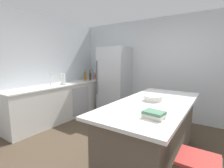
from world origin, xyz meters
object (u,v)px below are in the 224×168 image
Objects in this scene: refrigerator at (114,80)px; vinegar_bottle at (84,77)px; gin_bottle at (92,75)px; olive_oil_bottle at (85,76)px; kitchen_island at (153,131)px; cookbook_stack at (154,115)px; hot_sauce_bottle at (96,77)px; syrup_bottle at (90,76)px; soda_bottle at (92,76)px; mixing_bowl at (153,98)px; sink_faucet at (51,79)px; paper_towel_roll at (63,79)px.

refrigerator is 0.93m from vinegar_bottle.
gin_bottle is 0.28m from olive_oil_bottle.
gin_bottle reaches higher than kitchen_island.
cookbook_stack is (2.85, -2.31, -0.09)m from gin_bottle.
hot_sauce_bottle is 0.29m from syrup_bottle.
vinegar_bottle is (-0.04, -0.28, -0.02)m from soda_bottle.
mixing_bowl is at bearing -25.40° from vinegar_bottle.
vinegar_bottle reaches higher than hot_sauce_bottle.
gin_bottle is at bearing 141.00° from cookbook_stack.
soda_bottle is (-0.82, -0.05, 0.10)m from refrigerator.
soda_bottle is at bearing 81.97° from vinegar_bottle.
sink_faucet is 1.09× the size of mixing_bowl.
refrigerator is at bearing 20.76° from vinegar_bottle.
sink_faucet is at bearing -121.69° from refrigerator.
kitchen_island is 0.50m from mixing_bowl.
syrup_bottle is 1.27× the size of cookbook_stack.
soda_bottle is 1.16× the size of mixing_bowl.
kitchen_island is 7.91× the size of mixing_bowl.
vinegar_bottle is (0.05, -0.10, -0.03)m from olive_oil_bottle.
mixing_bowl is (2.58, -1.59, -0.08)m from gin_bottle.
soda_bottle is at bearing 149.29° from mixing_bowl.
soda_bottle is at bearing -176.85° from refrigerator.
mixing_bowl is at bearing -26.68° from olive_oil_bottle.
syrup_bottle is at bearing 150.72° from mixing_bowl.
soda_bottle is (0.08, 1.42, -0.03)m from sink_faucet.
syrup_bottle is (-0.80, -0.14, 0.09)m from refrigerator.
paper_towel_roll reaches higher than sink_faucet.
paper_towel_roll is 1.30× the size of cookbook_stack.
syrup_bottle reaches higher than sink_faucet.
mixing_bowl is at bearing -42.26° from refrigerator.
gin_bottle is 0.21m from syrup_bottle.
sink_faucet reaches higher than mixing_bowl.
hot_sauce_bottle is (-0.82, 0.15, 0.05)m from refrigerator.
olive_oil_bottle is (-0.01, 1.24, -0.02)m from sink_faucet.
kitchen_island is 2.98m from syrup_bottle.
vinegar_bottle is at bearing 154.60° from mixing_bowl.
kitchen_island is at bearing 109.58° from cookbook_stack.
vinegar_bottle is (-2.60, 1.28, 0.56)m from kitchen_island.
vinegar_bottle is at bearing 87.89° from sink_faucet.
paper_towel_roll is 2.98m from cookbook_stack.
paper_towel_roll is at bearing -124.30° from refrigerator.
paper_towel_roll is 2.53m from mixing_bowl.
gin_bottle is (-0.88, 0.05, 0.10)m from refrigerator.
paper_towel_roll is 1.02× the size of syrup_bottle.
syrup_bottle reaches higher than hot_sauce_bottle.
refrigerator reaches higher than cookbook_stack.
paper_towel_roll is 1.32m from hot_sauce_bottle.
paper_towel_roll is 1.00× the size of gin_bottle.
sink_faucet is (-2.64, 0.14, 0.61)m from kitchen_island.
refrigerator is 6.82× the size of mixing_bowl.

